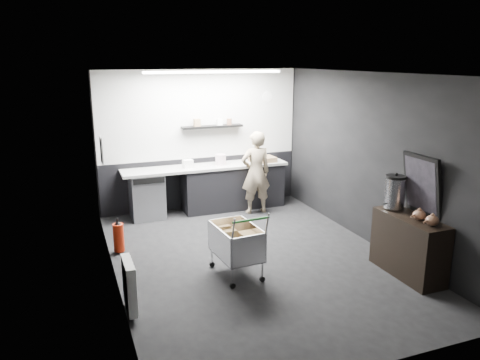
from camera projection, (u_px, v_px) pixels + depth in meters
name	position (u px, v px, depth m)	size (l,w,h in m)	color
floor	(254.00, 258.00, 6.99)	(5.50, 5.50, 0.00)	black
ceiling	(255.00, 73.00, 6.30)	(5.50, 5.50, 0.00)	white
wall_back	(201.00, 140.00, 9.13)	(5.50, 5.50, 0.00)	black
wall_front	(373.00, 238.00, 4.16)	(5.50, 5.50, 0.00)	black
wall_left	(110.00, 184.00, 5.96)	(5.50, 5.50, 0.00)	black
wall_right	(372.00, 160.00, 7.33)	(5.50, 5.50, 0.00)	black
kitchen_wall_panel	(200.00, 114.00, 8.99)	(3.95, 0.02, 1.70)	silver
dado_panel	(202.00, 182.00, 9.33)	(3.95, 0.02, 1.00)	black
floating_shelf	(212.00, 126.00, 9.01)	(1.20, 0.22, 0.04)	black
wall_clock	(267.00, 97.00, 9.38)	(0.20, 0.20, 0.03)	white
poster	(101.00, 150.00, 7.09)	(0.02, 0.30, 0.40)	white
poster_red_band	(101.00, 145.00, 7.07)	(0.01, 0.22, 0.10)	red
radiator	(129.00, 285.00, 5.42)	(0.10, 0.50, 0.60)	white
ceiling_strip	(214.00, 72.00, 7.98)	(2.40, 0.20, 0.04)	white
prep_counter	(213.00, 187.00, 9.11)	(3.20, 0.61, 0.90)	black
person	(256.00, 173.00, 8.86)	(0.58, 0.38, 1.59)	beige
shopping_cart	(236.00, 244.00, 6.37)	(0.58, 0.90, 0.95)	silver
sideboard	(409.00, 237.00, 6.37)	(0.48, 1.12, 1.67)	black
fire_extinguisher	(119.00, 237.00, 7.13)	(0.16, 0.16, 0.54)	#B3240B
cardboard_box	(263.00, 159.00, 9.29)	(0.48, 0.36, 0.10)	olive
pink_tub	(221.00, 160.00, 9.02)	(0.20, 0.20, 0.20)	silver
white_container	(188.00, 164.00, 8.76)	(0.18, 0.14, 0.16)	white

